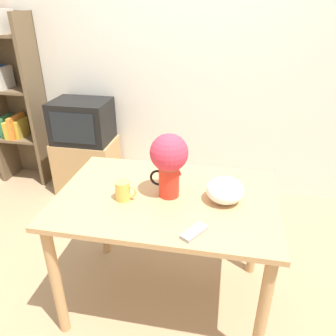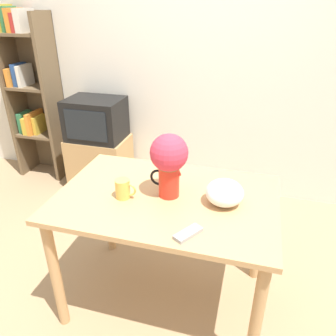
% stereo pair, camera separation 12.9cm
% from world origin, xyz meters
% --- Properties ---
extents(ground_plane, '(12.00, 12.00, 0.00)m').
position_xyz_m(ground_plane, '(0.00, 0.00, 0.00)').
color(ground_plane, '#9E7F5B').
extents(wall_back, '(8.00, 0.05, 2.60)m').
position_xyz_m(wall_back, '(0.00, 1.66, 1.30)').
color(wall_back, silver).
rests_on(wall_back, ground_plane).
extents(table, '(1.22, 0.82, 0.79)m').
position_xyz_m(table, '(0.10, 0.13, 0.67)').
color(table, tan).
rests_on(table, ground_plane).
extents(flower_vase, '(0.21, 0.20, 0.36)m').
position_xyz_m(flower_vase, '(0.11, 0.15, 1.01)').
color(flower_vase, red).
rests_on(flower_vase, table).
extents(coffee_mug, '(0.12, 0.08, 0.11)m').
position_xyz_m(coffee_mug, '(-0.13, 0.05, 0.84)').
color(coffee_mug, gold).
rests_on(coffee_mug, table).
extents(white_bowl, '(0.20, 0.20, 0.14)m').
position_xyz_m(white_bowl, '(0.41, 0.14, 0.85)').
color(white_bowl, white).
rests_on(white_bowl, table).
extents(remote_control, '(0.13, 0.15, 0.02)m').
position_xyz_m(remote_control, '(0.29, -0.17, 0.80)').
color(remote_control, '#999999').
rests_on(remote_control, table).
extents(tv_stand, '(0.58, 0.42, 0.54)m').
position_xyz_m(tv_stand, '(-0.97, 1.37, 0.27)').
color(tv_stand, tan).
rests_on(tv_stand, ground_plane).
extents(tv_set, '(0.53, 0.41, 0.40)m').
position_xyz_m(tv_set, '(-0.97, 1.37, 0.74)').
color(tv_set, black).
rests_on(tv_set, tv_stand).
extents(bookshelf, '(0.50, 0.32, 1.73)m').
position_xyz_m(bookshelf, '(-1.73, 1.50, 0.95)').
color(bookshelf, brown).
rests_on(bookshelf, ground_plane).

